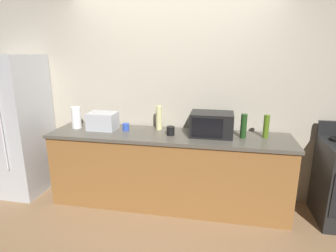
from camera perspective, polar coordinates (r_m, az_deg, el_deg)
name	(u,v)px	position (r m, az deg, el deg)	size (l,w,h in m)	color
ground_plane	(161,221)	(3.30, -1.40, -18.88)	(8.00, 8.00, 0.00)	#93704C
back_wall	(174,91)	(3.56, 1.27, 7.15)	(6.40, 0.10, 2.70)	#B2A893
counter_run	(168,170)	(3.42, 0.00, -8.89)	(2.84, 0.64, 0.90)	brown
refrigerator	(14,126)	(4.16, -28.92, 0.09)	(0.72, 0.73, 1.80)	#B7BABF
microwave	(212,124)	(3.22, 8.91, 0.37)	(0.48, 0.35, 0.27)	black
toaster_oven	(103,121)	(3.54, -13.21, 1.01)	(0.34, 0.26, 0.21)	#B7BABF
paper_towel_roll	(76,118)	(3.68, -18.23, 1.65)	(0.12, 0.12, 0.27)	white
bottle_wine	(244,126)	(3.21, 15.20, -0.01)	(0.07, 0.07, 0.27)	#1E3F19
bottle_olive_oil	(266,126)	(3.29, 19.44, -0.08)	(0.06, 0.06, 0.26)	#4C6B19
bottle_vinegar	(159,118)	(3.43, -1.85, 1.69)	(0.08, 0.08, 0.30)	beige
mug_blue	(126,127)	(3.45, -8.63, -0.20)	(0.08, 0.08, 0.09)	#2D4CB2
mug_black	(171,131)	(3.22, 0.53, -0.98)	(0.09, 0.09, 0.10)	black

